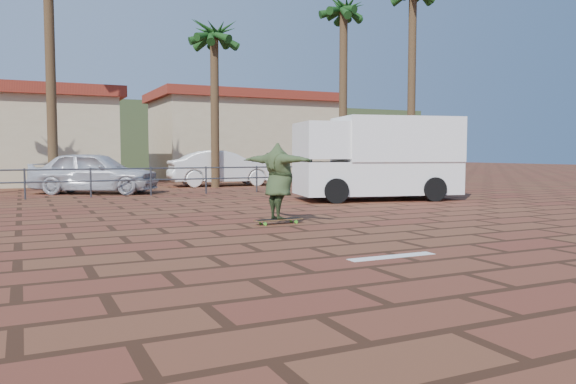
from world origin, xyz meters
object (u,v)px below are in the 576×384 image
object	(u,v)px
skateboarder	(278,181)
car_white	(223,168)
longboard	(279,220)
campervan	(378,157)
car_silver	(95,172)

from	to	relation	value
skateboarder	car_white	size ratio (longest dim) A/B	0.41
skateboarder	car_white	distance (m)	14.02
longboard	campervan	bearing A→B (deg)	35.10
longboard	car_silver	size ratio (longest dim) A/B	0.23
longboard	skateboarder	size ratio (longest dim) A/B	0.55
skateboarder	campervan	xyz separation A→B (m)	(5.41, 4.24, 0.47)
skateboarder	car_silver	size ratio (longest dim) A/B	0.43
skateboarder	car_silver	xyz separation A→B (m)	(-2.43, 11.00, -0.12)
car_silver	car_white	size ratio (longest dim) A/B	0.94
car_silver	car_white	xyz separation A→B (m)	(5.83, 2.60, 0.02)
car_white	car_silver	bearing A→B (deg)	118.42
skateboarder	campervan	world-z (taller)	campervan
campervan	car_silver	bearing A→B (deg)	151.51
longboard	car_white	bearing A→B (deg)	72.97
longboard	car_white	size ratio (longest dim) A/B	0.22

